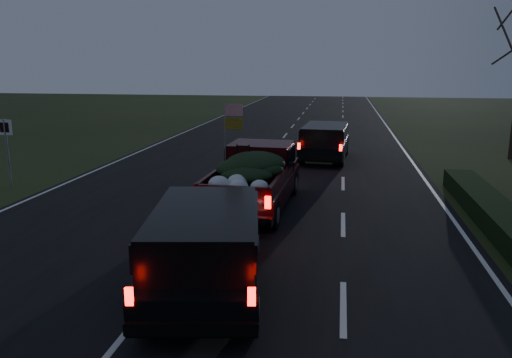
% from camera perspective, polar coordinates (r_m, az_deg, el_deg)
% --- Properties ---
extents(ground, '(120.00, 120.00, 0.00)m').
position_cam_1_polar(ground, '(12.44, -7.04, -7.90)').
color(ground, black).
rests_on(ground, ground).
extents(road_asphalt, '(14.00, 120.00, 0.02)m').
position_cam_1_polar(road_asphalt, '(12.44, -7.04, -7.86)').
color(road_asphalt, black).
rests_on(road_asphalt, ground).
extents(hedge_row, '(1.00, 10.00, 0.60)m').
position_cam_1_polar(hedge_row, '(15.34, 25.88, -3.91)').
color(hedge_row, black).
rests_on(hedge_row, ground).
extents(route_sign, '(0.55, 0.08, 2.50)m').
position_cam_1_polar(route_sign, '(20.24, -26.64, 3.78)').
color(route_sign, gray).
rests_on(route_sign, ground).
extents(pickup_truck, '(2.33, 5.59, 2.89)m').
position_cam_1_polar(pickup_truck, '(15.52, -0.11, 0.58)').
color(pickup_truck, '#32060A').
rests_on(pickup_truck, ground).
extents(lead_suv, '(2.30, 4.85, 1.36)m').
position_cam_1_polar(lead_suv, '(23.55, 7.90, 4.60)').
color(lead_suv, black).
rests_on(lead_suv, ground).
extents(rear_suv, '(2.82, 5.17, 1.41)m').
position_cam_1_polar(rear_suv, '(9.82, -5.77, -7.03)').
color(rear_suv, black).
rests_on(rear_suv, ground).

